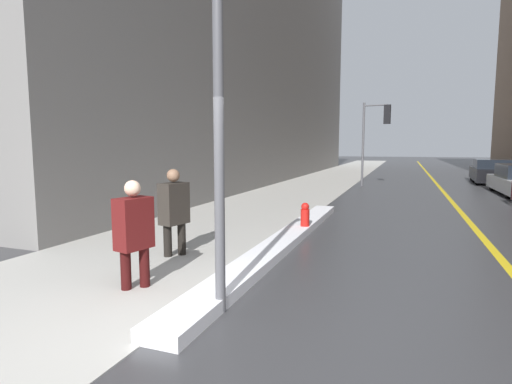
# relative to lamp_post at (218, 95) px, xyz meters

# --- Properties ---
(ground_plane) EXTENTS (160.00, 160.00, 0.00)m
(ground_plane) POSITION_rel_lamp_post_xyz_m (-0.38, -0.70, -2.52)
(ground_plane) COLOR #38383A
(sidewalk_slab) EXTENTS (4.00, 80.00, 0.01)m
(sidewalk_slab) POSITION_rel_lamp_post_xyz_m (-2.38, 14.30, -2.52)
(sidewalk_slab) COLOR #B2AFA8
(sidewalk_slab) RESTS_ON ground
(road_centre_stripe) EXTENTS (0.16, 80.00, 0.00)m
(road_centre_stripe) POSITION_rel_lamp_post_xyz_m (3.62, 14.30, -2.52)
(road_centre_stripe) COLOR gold
(road_centre_stripe) RESTS_ON ground
(snow_bank_curb) EXTENTS (0.53, 8.86, 0.17)m
(snow_bank_curb) POSITION_rel_lamp_post_xyz_m (-0.22, 3.40, -2.44)
(snow_bank_curb) COLOR white
(snow_bank_curb) RESTS_ON ground
(building_facade_left) EXTENTS (6.00, 36.00, 18.29)m
(building_facade_left) POSITION_rel_lamp_post_xyz_m (-7.38, 19.30, 6.62)
(building_facade_left) COLOR slate
(building_facade_left) RESTS_ON ground
(lamp_post) EXTENTS (0.28, 0.28, 4.13)m
(lamp_post) POSITION_rel_lamp_post_xyz_m (0.00, 0.00, 0.00)
(lamp_post) COLOR #515156
(lamp_post) RESTS_ON ground
(traffic_light_near) EXTENTS (1.31, 0.33, 4.08)m
(traffic_light_near) POSITION_rel_lamp_post_xyz_m (0.69, 16.18, 0.43)
(traffic_light_near) COLOR #515156
(traffic_light_near) RESTS_ON ground
(pedestrian_trailing) EXTENTS (0.39, 0.54, 1.50)m
(pedestrian_trailing) POSITION_rel_lamp_post_xyz_m (-1.43, 0.30, -1.69)
(pedestrian_trailing) COLOR #340C0C
(pedestrian_trailing) RESTS_ON ground
(pedestrian_in_glasses) EXTENTS (0.41, 0.56, 1.56)m
(pedestrian_in_glasses) POSITION_rel_lamp_post_xyz_m (-1.81, 1.92, -1.66)
(pedestrian_in_glasses) COLOR black
(pedestrian_in_glasses) RESTS_ON ground
(parked_car_black) EXTENTS (2.12, 4.95, 1.28)m
(parked_car_black) POSITION_rel_lamp_post_xyz_m (6.44, 20.63, -1.92)
(parked_car_black) COLOR black
(parked_car_black) RESTS_ON ground
(fire_hydrant) EXTENTS (0.20, 0.20, 0.70)m
(fire_hydrant) POSITION_rel_lamp_post_xyz_m (-0.08, 4.58, -2.18)
(fire_hydrant) COLOR red
(fire_hydrant) RESTS_ON ground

